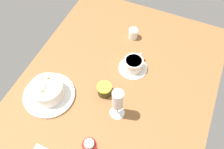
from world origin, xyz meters
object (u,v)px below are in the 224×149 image
at_px(porridge_bowl, 48,91).
at_px(wine_glass, 118,101).
at_px(creamer_jug, 133,33).
at_px(jam_jar, 104,90).
at_px(coffee_cup, 133,65).

relative_size(porridge_bowl, wine_glass, 1.36).
bearing_deg(wine_glass, creamer_jug, -168.00).
distance_m(creamer_jug, wine_glass, 0.44).
bearing_deg(jam_jar, coffee_cup, 158.78).
relative_size(porridge_bowl, coffee_cup, 1.62).
bearing_deg(wine_glass, jam_jar, -126.97).
distance_m(porridge_bowl, jam_jar, 0.24).
bearing_deg(porridge_bowl, coffee_cup, 134.93).
bearing_deg(creamer_jug, porridge_bowl, -24.50).
bearing_deg(jam_jar, porridge_bowl, -63.42).
xyz_separation_m(coffee_cup, creamer_jug, (-0.18, -0.07, -0.00)).
relative_size(wine_glass, jam_jar, 2.60).
relative_size(porridge_bowl, jam_jar, 3.53).
distance_m(porridge_bowl, creamer_jug, 0.51).
height_order(coffee_cup, jam_jar, coffee_cup).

